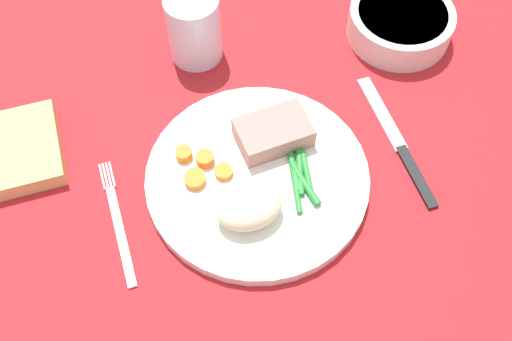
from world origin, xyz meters
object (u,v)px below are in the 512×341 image
at_px(knife, 398,143).
at_px(water_glass, 194,31).
at_px(fork, 118,222).
at_px(salad_bowl, 400,22).
at_px(dinner_plate, 256,178).
at_px(meat_portion, 273,133).
at_px(napkin, 10,153).

relative_size(knife, water_glass, 2.13).
xyz_separation_m(fork, salad_bowl, (0.43, 0.17, 0.02)).
bearing_deg(water_glass, fork, -124.71).
distance_m(dinner_plate, meat_portion, 0.06).
bearing_deg(salad_bowl, napkin, -175.65).
bearing_deg(fork, napkin, 126.94).
xyz_separation_m(knife, salad_bowl, (0.08, 0.17, 0.02)).
bearing_deg(knife, fork, 177.16).
xyz_separation_m(knife, napkin, (-0.46, 0.13, 0.01)).
relative_size(meat_portion, water_glass, 0.90).
distance_m(meat_portion, knife, 0.16).
distance_m(meat_portion, fork, 0.21).
xyz_separation_m(meat_portion, knife, (0.15, -0.04, -0.03)).
bearing_deg(dinner_plate, meat_portion, 49.40).
bearing_deg(salad_bowl, dinner_plate, -147.80).
relative_size(salad_bowl, napkin, 1.19).
distance_m(fork, salad_bowl, 0.47).
bearing_deg(water_glass, dinner_plate, -86.70).
relative_size(meat_portion, salad_bowl, 0.60).
xyz_separation_m(meat_portion, fork, (-0.20, -0.04, -0.03)).
height_order(fork, water_glass, water_glass).
height_order(knife, salad_bowl, salad_bowl).
bearing_deg(meat_portion, knife, -16.62).
bearing_deg(meat_portion, fork, -167.74).
relative_size(fork, water_glass, 1.73).
bearing_deg(dinner_plate, salad_bowl, 32.20).
height_order(dinner_plate, napkin, napkin).
height_order(dinner_plate, salad_bowl, salad_bowl).
bearing_deg(napkin, knife, -15.68).
bearing_deg(knife, water_glass, 128.62).
distance_m(dinner_plate, knife, 0.19).
bearing_deg(meat_portion, dinner_plate, -130.60).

